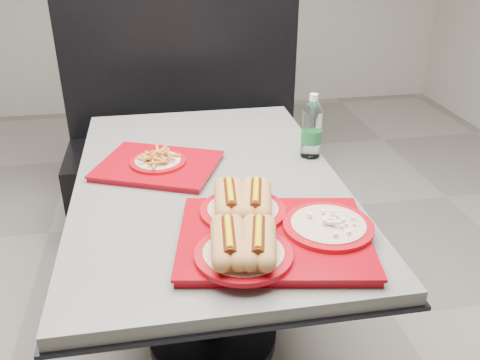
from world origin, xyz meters
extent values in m
plane|color=gray|center=(0.00, 0.00, 0.00)|extent=(6.00, 6.00, 0.00)
cylinder|color=black|center=(0.00, 0.00, 0.03)|extent=(0.52, 0.52, 0.05)
cylinder|color=black|center=(0.00, 0.00, 0.38)|extent=(0.11, 0.11, 0.66)
cube|color=black|center=(0.00, 0.00, 0.70)|extent=(0.92, 1.42, 0.01)
cube|color=slate|center=(0.00, 0.00, 0.73)|extent=(0.90, 1.40, 0.04)
cube|color=black|center=(0.00, 1.02, 0.23)|extent=(1.30, 0.55, 0.45)
cube|color=black|center=(0.00, 1.26, 0.80)|extent=(1.30, 0.10, 1.10)
cube|color=#92030F|center=(0.13, -0.43, 0.76)|extent=(0.57, 0.48, 0.02)
cube|color=#92030F|center=(0.13, -0.43, 0.77)|extent=(0.58, 0.49, 0.01)
cylinder|color=#9D050E|center=(0.03, -0.52, 0.79)|extent=(0.25, 0.25, 0.01)
cylinder|color=beige|center=(0.03, -0.52, 0.79)|extent=(0.21, 0.21, 0.01)
cylinder|color=#9D050E|center=(0.07, -0.31, 0.79)|extent=(0.25, 0.25, 0.01)
cylinder|color=beige|center=(0.07, -0.31, 0.79)|extent=(0.21, 0.21, 0.01)
cylinder|color=#9D050E|center=(0.29, -0.43, 0.79)|extent=(0.25, 0.25, 0.01)
cylinder|color=beige|center=(0.29, -0.43, 0.79)|extent=(0.21, 0.21, 0.01)
cube|color=#92030F|center=(-0.17, 0.10, 0.76)|extent=(0.49, 0.44, 0.02)
cube|color=#92030F|center=(-0.17, 0.10, 0.77)|extent=(0.50, 0.45, 0.01)
cylinder|color=#9D050E|center=(-0.17, 0.10, 0.78)|extent=(0.20, 0.20, 0.01)
cylinder|color=beige|center=(-0.17, 0.10, 0.78)|extent=(0.16, 0.16, 0.00)
cylinder|color=silver|center=(0.40, 0.12, 0.84)|extent=(0.07, 0.07, 0.18)
cylinder|color=#19662D|center=(0.40, 0.12, 0.83)|extent=(0.08, 0.08, 0.05)
cone|color=silver|center=(0.40, 0.12, 0.95)|extent=(0.07, 0.07, 0.04)
cylinder|color=silver|center=(0.40, 0.12, 0.98)|extent=(0.03, 0.03, 0.02)
camera|label=1|loc=(-0.16, -1.57, 1.54)|focal=38.00mm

